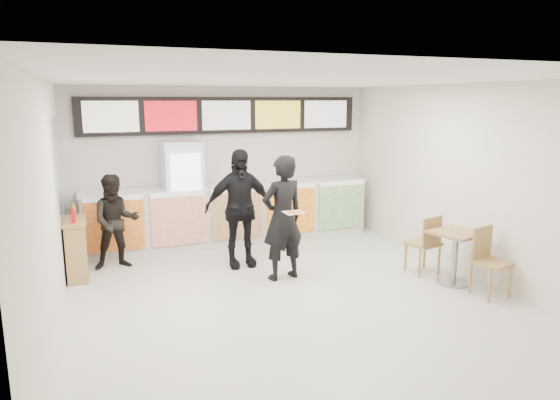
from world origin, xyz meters
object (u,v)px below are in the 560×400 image
cafe_table (455,248)px  condiment_ledge (77,248)px  customer_left (116,222)px  service_counter (232,213)px  drinks_fridge (183,195)px  customer_mid (239,208)px  customer_main (283,218)px

cafe_table → condiment_ledge: condiment_ledge is taller
customer_left → service_counter: bearing=19.2°
drinks_fridge → cafe_table: 4.89m
customer_left → customer_mid: 2.03m
service_counter → customer_mid: bearing=-101.1°
service_counter → customer_left: size_ratio=3.55×
service_counter → cafe_table: size_ratio=3.24×
customer_left → condiment_ledge: customer_left is taller
cafe_table → customer_mid: bearing=130.2°
customer_main → cafe_table: 2.64m
customer_mid → cafe_table: 3.45m
customer_left → condiment_ledge: (-0.62, -0.27, -0.31)m
drinks_fridge → customer_mid: size_ratio=1.02×
customer_main → customer_left: size_ratio=1.24×
customer_left → cafe_table: bearing=-30.1°
customer_mid → cafe_table: customer_mid is taller
service_counter → drinks_fridge: 1.03m
service_counter → customer_left: (-2.20, -0.81, 0.21)m
customer_main → cafe_table: customer_main is taller
customer_mid → cafe_table: (2.78, -1.99, -0.42)m
service_counter → cafe_table: 4.24m
service_counter → customer_left: bearing=-159.8°
service_counter → drinks_fridge: drinks_fridge is taller
drinks_fridge → cafe_table: (3.43, -3.45, -0.44)m
customer_mid → customer_left: bearing=162.3°
customer_main → customer_mid: size_ratio=0.98×
customer_main → customer_left: 2.79m
customer_left → condiment_ledge: size_ratio=1.41×
customer_mid → condiment_ledge: size_ratio=1.78×
cafe_table → customer_main: bearing=139.6°
service_counter → cafe_table: service_counter is taller
drinks_fridge → condiment_ledge: drinks_fridge is taller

